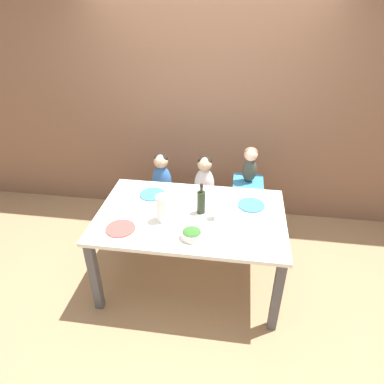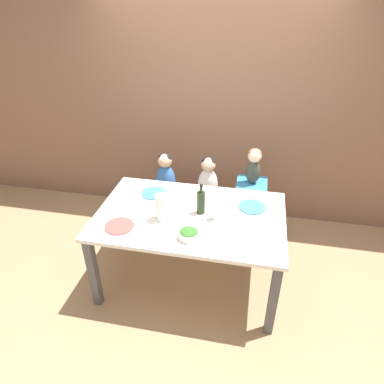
{
  "view_description": "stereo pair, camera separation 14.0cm",
  "coord_description": "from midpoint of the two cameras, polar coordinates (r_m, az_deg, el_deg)",
  "views": [
    {
      "loc": [
        0.36,
        -2.42,
        2.48
      ],
      "look_at": [
        0.0,
        0.08,
        0.95
      ],
      "focal_mm": 32.0,
      "sensor_mm": 36.0,
      "label": 1
    },
    {
      "loc": [
        0.5,
        -2.39,
        2.48
      ],
      "look_at": [
        0.0,
        0.08,
        0.95
      ],
      "focal_mm": 32.0,
      "sensor_mm": 36.0,
      "label": 2
    }
  ],
  "objects": [
    {
      "name": "ground_plane",
      "position": [
        3.48,
        -1.38,
        -14.13
      ],
      "size": [
        14.0,
        14.0,
        0.0
      ],
      "primitive_type": "plane",
      "color": "#9E7A56"
    },
    {
      "name": "wall_back",
      "position": [
        3.89,
        1.57,
        14.38
      ],
      "size": [
        10.0,
        0.06,
        2.7
      ],
      "color": "brown",
      "rests_on": "ground_plane"
    },
    {
      "name": "dining_table",
      "position": [
        3.04,
        -1.54,
        -5.17
      ],
      "size": [
        1.63,
        1.04,
        0.77
      ],
      "color": "white",
      "rests_on": "ground_plane"
    },
    {
      "name": "chair_far_left",
      "position": [
        3.91,
        -5.91,
        -1.48
      ],
      "size": [
        0.37,
        0.39,
        0.45
      ],
      "color": "silver",
      "rests_on": "ground_plane"
    },
    {
      "name": "chair_far_center",
      "position": [
        3.84,
        0.94,
        -2.03
      ],
      "size": [
        0.37,
        0.39,
        0.45
      ],
      "color": "silver",
      "rests_on": "ground_plane"
    },
    {
      "name": "chair_right_highchair",
      "position": [
        3.73,
        8.09,
        -0.39
      ],
      "size": [
        0.32,
        0.33,
        0.71
      ],
      "color": "silver",
      "rests_on": "ground_plane"
    },
    {
      "name": "person_child_left",
      "position": [
        3.74,
        -6.17,
        2.83
      ],
      "size": [
        0.21,
        0.18,
        0.5
      ],
      "color": "#3366B2",
      "rests_on": "chair_far_left"
    },
    {
      "name": "person_child_center",
      "position": [
        3.66,
        0.99,
        2.35
      ],
      "size": [
        0.21,
        0.18,
        0.5
      ],
      "color": "silver",
      "rests_on": "chair_far_center"
    },
    {
      "name": "person_baby_right",
      "position": [
        3.54,
        8.55,
        4.9
      ],
      "size": [
        0.15,
        0.14,
        0.38
      ],
      "color": "#3D4238",
      "rests_on": "chair_right_highchair"
    },
    {
      "name": "wine_bottle",
      "position": [
        2.95,
        0.19,
        -1.62
      ],
      "size": [
        0.07,
        0.07,
        0.28
      ],
      "color": "#232D19",
      "rests_on": "dining_table"
    },
    {
      "name": "paper_towel_roll",
      "position": [
        2.87,
        -6.28,
        -2.72
      ],
      "size": [
        0.11,
        0.11,
        0.23
      ],
      "color": "white",
      "rests_on": "dining_table"
    },
    {
      "name": "wine_glass_near",
      "position": [
        2.87,
        2.63,
        -2.43
      ],
      "size": [
        0.07,
        0.07,
        0.17
      ],
      "color": "white",
      "rests_on": "dining_table"
    },
    {
      "name": "salad_bowl_large",
      "position": [
        2.7,
        -1.55,
        -7.01
      ],
      "size": [
        0.17,
        0.17,
        0.08
      ],
      "color": "silver",
      "rests_on": "dining_table"
    },
    {
      "name": "dinner_plate_front_left",
      "position": [
        2.89,
        -13.2,
        -5.96
      ],
      "size": [
        0.24,
        0.24,
        0.01
      ],
      "color": "#D14C47",
      "rests_on": "dining_table"
    },
    {
      "name": "dinner_plate_back_left",
      "position": [
        3.28,
        -7.81,
        -0.39
      ],
      "size": [
        0.24,
        0.24,
        0.01
      ],
      "color": "teal",
      "rests_on": "dining_table"
    },
    {
      "name": "dinner_plate_back_right",
      "position": [
        3.13,
        8.59,
        -2.18
      ],
      "size": [
        0.24,
        0.24,
        0.01
      ],
      "color": "teal",
      "rests_on": "dining_table"
    }
  ]
}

